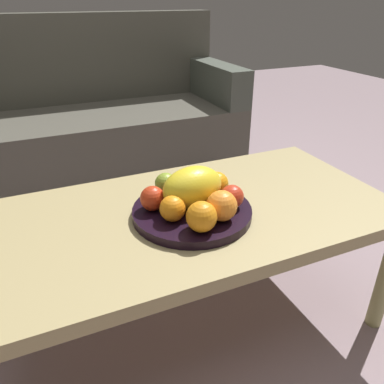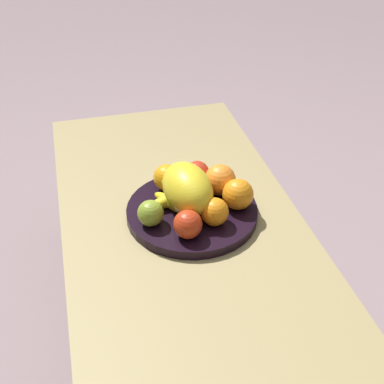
{
  "view_description": "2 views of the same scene",
  "coord_description": "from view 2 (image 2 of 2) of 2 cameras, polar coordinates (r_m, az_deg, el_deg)",
  "views": [
    {
      "loc": [
        -0.37,
        -0.87,
        0.99
      ],
      "look_at": [
        0.0,
        -0.03,
        0.51
      ],
      "focal_mm": 35.56,
      "sensor_mm": 36.0,
      "label": 1
    },
    {
      "loc": [
        -1.01,
        0.23,
        1.26
      ],
      "look_at": [
        0.0,
        -0.03,
        0.51
      ],
      "focal_mm": 48.36,
      "sensor_mm": 36.0,
      "label": 2
    }
  ],
  "objects": [
    {
      "name": "melon_large_front",
      "position": [
        1.28,
        -0.5,
        0.4
      ],
      "size": [
        0.19,
        0.14,
        0.12
      ],
      "primitive_type": "ellipsoid",
      "rotation": [
        0.0,
        0.0,
        0.14
      ],
      "color": "yellow",
      "rests_on": "fruit_bowl"
    },
    {
      "name": "apple_right",
      "position": [
        1.39,
        0.57,
        2.1
      ],
      "size": [
        0.07,
        0.07,
        0.07
      ],
      "primitive_type": "sphere",
      "color": "red",
      "rests_on": "fruit_bowl"
    },
    {
      "name": "coffee_table",
      "position": [
        1.36,
        -1.18,
        -4.32
      ],
      "size": [
        1.22,
        0.6,
        0.44
      ],
      "color": "tan",
      "rests_on": "ground_plane"
    },
    {
      "name": "banana_bunch",
      "position": [
        1.3,
        -1.75,
        -0.75
      ],
      "size": [
        0.16,
        0.15,
        0.06
      ],
      "color": "yellow",
      "rests_on": "fruit_bowl"
    },
    {
      "name": "fruit_bowl",
      "position": [
        1.32,
        0.0,
        -2.2
      ],
      "size": [
        0.34,
        0.34,
        0.03
      ],
      "primitive_type": "cylinder",
      "color": "black",
      "rests_on": "coffee_table"
    },
    {
      "name": "apple_front",
      "position": [
        1.25,
        -4.58,
        -2.33
      ],
      "size": [
        0.06,
        0.06,
        0.06
      ],
      "primitive_type": "sphere",
      "color": "olive",
      "rests_on": "fruit_bowl"
    },
    {
      "name": "orange_front",
      "position": [
        1.3,
        5.08,
        -0.25
      ],
      "size": [
        0.08,
        0.08,
        0.08
      ],
      "primitive_type": "sphere",
      "color": "orange",
      "rests_on": "fruit_bowl"
    },
    {
      "name": "apple_left",
      "position": [
        1.21,
        -0.47,
        -3.58
      ],
      "size": [
        0.07,
        0.07,
        0.07
      ],
      "primitive_type": "sphere",
      "color": "red",
      "rests_on": "fruit_bowl"
    },
    {
      "name": "orange_back",
      "position": [
        1.25,
        2.5,
        -2.19
      ],
      "size": [
        0.07,
        0.07,
        0.07
      ],
      "primitive_type": "sphere",
      "color": "orange",
      "rests_on": "fruit_bowl"
    },
    {
      "name": "orange_right",
      "position": [
        1.37,
        -2.79,
        1.58
      ],
      "size": [
        0.07,
        0.07,
        0.07
      ],
      "primitive_type": "sphere",
      "color": "orange",
      "rests_on": "fruit_bowl"
    },
    {
      "name": "ground_plane",
      "position": [
        1.63,
        -1.01,
        -14.83
      ],
      "size": [
        8.0,
        8.0,
        0.0
      ],
      "primitive_type": "plane",
      "color": "gray"
    },
    {
      "name": "orange_left",
      "position": [
        1.35,
        3.11,
        1.35
      ],
      "size": [
        0.08,
        0.08,
        0.08
      ],
      "primitive_type": "sphere",
      "color": "orange",
      "rests_on": "fruit_bowl"
    }
  ]
}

